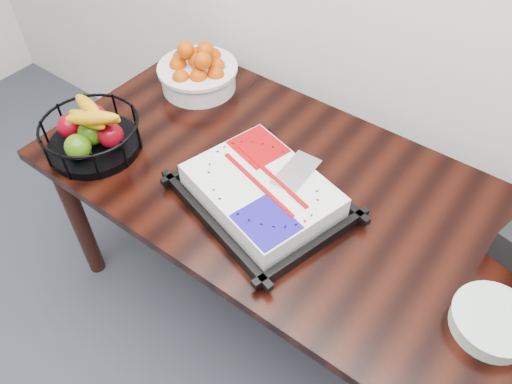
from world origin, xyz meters
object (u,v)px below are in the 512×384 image
Objects in this scene: fruit_basket at (91,133)px; plate_stack at (492,322)px; table at (295,205)px; tangerine_bowl at (198,69)px; cake_tray at (262,193)px.

fruit_basket is 1.57× the size of plate_stack.
table is 0.75m from fruit_basket.
table is 5.64× the size of tangerine_bowl.
cake_tray is at bearing 13.17° from fruit_basket.
plate_stack is at bearing -9.41° from table.
table is 8.19× the size of plate_stack.
fruit_basket is at bearing -166.83° from cake_tray.
plate_stack is at bearing -14.71° from tangerine_bowl.
cake_tray reaches higher than table.
tangerine_bowl is 1.45× the size of plate_stack.
cake_tray is at bearing -179.26° from plate_stack.
table is 3.01× the size of cake_tray.
tangerine_bowl is (-0.63, 0.23, 0.17)m from table.
fruit_basket is (-0.05, -0.50, -0.01)m from tangerine_bowl.
tangerine_bowl is 0.51m from fruit_basket.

